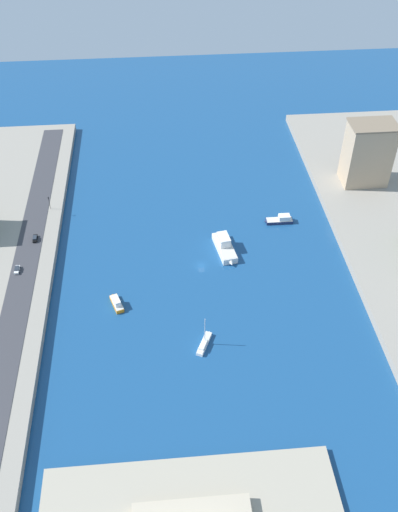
% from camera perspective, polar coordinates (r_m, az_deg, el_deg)
% --- Properties ---
extents(ground_plane, '(440.00, 440.00, 0.00)m').
position_cam_1_polar(ground_plane, '(233.75, 0.24, -0.97)').
color(ground_plane, navy).
extents(road_strip, '(10.29, 228.00, 0.15)m').
position_cam_1_polar(road_strip, '(237.37, -17.17, -1.33)').
color(road_strip, '#38383D').
rests_on(road_strip, quay_east).
extents(sailboat_small_white, '(6.62, 11.37, 13.11)m').
position_cam_1_polar(sailboat_small_white, '(203.83, 0.53, -8.76)').
color(sailboat_small_white, white).
rests_on(sailboat_small_white, ground_plane).
extents(patrol_launch_navy, '(13.06, 4.17, 3.71)m').
position_cam_1_polar(patrol_launch_navy, '(257.89, 8.21, 3.64)').
color(patrol_launch_navy, '#1E284C').
rests_on(patrol_launch_navy, ground_plane).
extents(ferry_white_commuter, '(9.09, 20.78, 6.56)m').
position_cam_1_polar(ferry_white_commuter, '(239.71, 2.59, 0.98)').
color(ferry_white_commuter, silver).
rests_on(ferry_white_commuter, ground_plane).
extents(water_taxi_orange, '(5.82, 10.52, 3.80)m').
position_cam_1_polar(water_taxi_orange, '(218.89, -8.27, -4.66)').
color(water_taxi_orange, orange).
rests_on(water_taxi_orange, ground_plane).
extents(apartment_midrise_tan, '(21.43, 14.80, 30.49)m').
position_cam_1_polar(apartment_midrise_tan, '(280.08, 16.59, 9.85)').
color(apartment_midrise_tan, tan).
rests_on(apartment_midrise_tan, quay_west).
extents(suv_black, '(1.94, 4.98, 1.61)m').
position_cam_1_polar(suv_black, '(250.25, -16.15, 1.73)').
color(suv_black, black).
rests_on(suv_black, road_strip).
extents(van_white, '(1.84, 4.72, 1.52)m').
position_cam_1_polar(van_white, '(237.06, -17.82, -1.30)').
color(van_white, black).
rests_on(van_white, road_strip).
extents(traffic_light_waterfront, '(0.36, 0.36, 6.50)m').
position_cam_1_polar(traffic_light_waterfront, '(264.55, -14.84, 5.36)').
color(traffic_light_waterfront, black).
rests_on(traffic_light_waterfront, quay_east).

